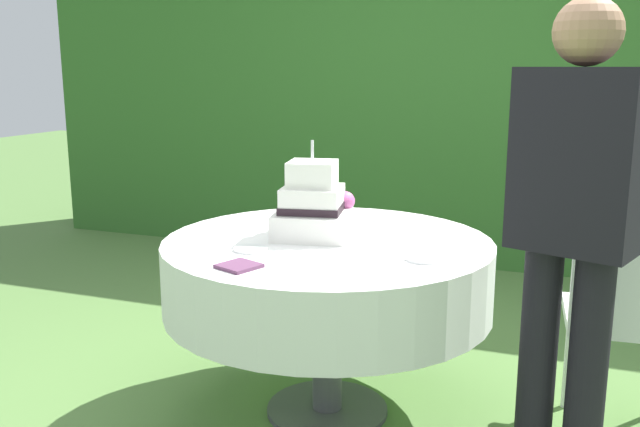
{
  "coord_description": "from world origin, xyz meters",
  "views": [
    {
      "loc": [
        0.89,
        -2.47,
        1.4
      ],
      "look_at": [
        -0.04,
        0.01,
        0.83
      ],
      "focal_mm": 38.76,
      "sensor_mm": 36.0,
      "label": 1
    }
  ],
  "objects_px": {
    "garden_chair": "(625,307)",
    "standing_person": "(573,225)",
    "cake_table": "(328,274)",
    "serving_plate_left": "(381,219)",
    "serving_plate_far": "(251,249)",
    "napkin_stack": "(239,266)",
    "wedding_cake": "(313,207)",
    "serving_plate_near": "(424,258)"
  },
  "relations": [
    {
      "from": "serving_plate_near",
      "to": "serving_plate_left",
      "type": "height_order",
      "value": "same"
    },
    {
      "from": "serving_plate_left",
      "to": "wedding_cake",
      "type": "bearing_deg",
      "value": -113.84
    },
    {
      "from": "garden_chair",
      "to": "cake_table",
      "type": "bearing_deg",
      "value": -171.79
    },
    {
      "from": "cake_table",
      "to": "standing_person",
      "type": "xyz_separation_m",
      "value": [
        0.9,
        -0.29,
        0.33
      ]
    },
    {
      "from": "serving_plate_far",
      "to": "napkin_stack",
      "type": "distance_m",
      "value": 0.23
    },
    {
      "from": "cake_table",
      "to": "standing_person",
      "type": "relative_size",
      "value": 0.81
    },
    {
      "from": "serving_plate_left",
      "to": "standing_person",
      "type": "xyz_separation_m",
      "value": [
        0.8,
        -0.71,
        0.19
      ]
    },
    {
      "from": "napkin_stack",
      "to": "standing_person",
      "type": "xyz_separation_m",
      "value": [
        1.05,
        0.18,
        0.19
      ]
    },
    {
      "from": "cake_table",
      "to": "serving_plate_left",
      "type": "relative_size",
      "value": 12.77
    },
    {
      "from": "garden_chair",
      "to": "standing_person",
      "type": "xyz_separation_m",
      "value": [
        -0.2,
        -0.45,
        0.39
      ]
    },
    {
      "from": "serving_plate_far",
      "to": "napkin_stack",
      "type": "bearing_deg",
      "value": -74.04
    },
    {
      "from": "napkin_stack",
      "to": "cake_table",
      "type": "bearing_deg",
      "value": 72.33
    },
    {
      "from": "cake_table",
      "to": "serving_plate_near",
      "type": "bearing_deg",
      "value": -20.51
    },
    {
      "from": "cake_table",
      "to": "standing_person",
      "type": "bearing_deg",
      "value": -17.86
    },
    {
      "from": "wedding_cake",
      "to": "serving_plate_near",
      "type": "xyz_separation_m",
      "value": [
        0.49,
        -0.19,
        -0.12
      ]
    },
    {
      "from": "serving_plate_near",
      "to": "standing_person",
      "type": "relative_size",
      "value": 0.08
    },
    {
      "from": "serving_plate_left",
      "to": "standing_person",
      "type": "relative_size",
      "value": 0.06
    },
    {
      "from": "cake_table",
      "to": "napkin_stack",
      "type": "xyz_separation_m",
      "value": [
        -0.15,
        -0.47,
        0.14
      ]
    },
    {
      "from": "cake_table",
      "to": "wedding_cake",
      "type": "xyz_separation_m",
      "value": [
        -0.07,
        0.03,
        0.26
      ]
    },
    {
      "from": "wedding_cake",
      "to": "napkin_stack",
      "type": "xyz_separation_m",
      "value": [
        -0.08,
        -0.5,
        -0.12
      ]
    },
    {
      "from": "serving_plate_near",
      "to": "standing_person",
      "type": "height_order",
      "value": "standing_person"
    },
    {
      "from": "serving_plate_left",
      "to": "serving_plate_far",
      "type": "bearing_deg",
      "value": -114.82
    },
    {
      "from": "serving_plate_left",
      "to": "napkin_stack",
      "type": "relative_size",
      "value": 0.82
    },
    {
      "from": "serving_plate_far",
      "to": "serving_plate_left",
      "type": "bearing_deg",
      "value": 65.18
    },
    {
      "from": "standing_person",
      "to": "cake_table",
      "type": "bearing_deg",
      "value": 162.14
    },
    {
      "from": "napkin_stack",
      "to": "serving_plate_far",
      "type": "bearing_deg",
      "value": 105.96
    },
    {
      "from": "serving_plate_left",
      "to": "serving_plate_near",
      "type": "bearing_deg",
      "value": -61.08
    },
    {
      "from": "cake_table",
      "to": "serving_plate_far",
      "type": "bearing_deg",
      "value": -129.94
    },
    {
      "from": "serving_plate_near",
      "to": "cake_table",
      "type": "bearing_deg",
      "value": 159.49
    },
    {
      "from": "serving_plate_left",
      "to": "standing_person",
      "type": "distance_m",
      "value": 1.08
    },
    {
      "from": "wedding_cake",
      "to": "standing_person",
      "type": "relative_size",
      "value": 0.24
    },
    {
      "from": "serving_plate_left",
      "to": "standing_person",
      "type": "bearing_deg",
      "value": -41.56
    },
    {
      "from": "cake_table",
      "to": "serving_plate_left",
      "type": "distance_m",
      "value": 0.45
    },
    {
      "from": "serving_plate_near",
      "to": "serving_plate_far",
      "type": "height_order",
      "value": "same"
    },
    {
      "from": "serving_plate_near",
      "to": "garden_chair",
      "type": "height_order",
      "value": "garden_chair"
    },
    {
      "from": "napkin_stack",
      "to": "serving_plate_left",
      "type": "bearing_deg",
      "value": 74.36
    },
    {
      "from": "wedding_cake",
      "to": "serving_plate_left",
      "type": "relative_size",
      "value": 3.81
    },
    {
      "from": "serving_plate_near",
      "to": "standing_person",
      "type": "xyz_separation_m",
      "value": [
        0.48,
        -0.13,
        0.19
      ]
    },
    {
      "from": "wedding_cake",
      "to": "garden_chair",
      "type": "distance_m",
      "value": 1.22
    },
    {
      "from": "wedding_cake",
      "to": "serving_plate_far",
      "type": "xyz_separation_m",
      "value": [
        -0.14,
        -0.28,
        -0.12
      ]
    },
    {
      "from": "cake_table",
      "to": "napkin_stack",
      "type": "height_order",
      "value": "napkin_stack"
    },
    {
      "from": "serving_plate_far",
      "to": "serving_plate_left",
      "type": "distance_m",
      "value": 0.74
    }
  ]
}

